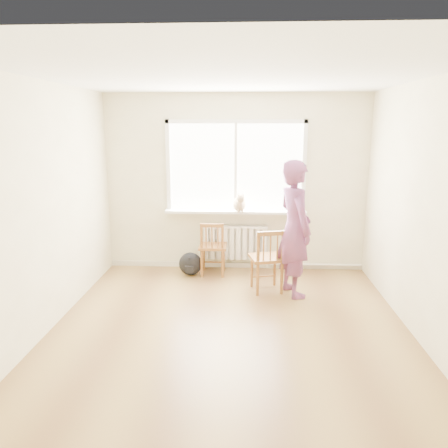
# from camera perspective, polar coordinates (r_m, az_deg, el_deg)

# --- Properties ---
(floor) EXTENTS (4.50, 4.50, 0.00)m
(floor) POSITION_cam_1_polar(r_m,az_deg,el_deg) (4.96, 0.71, -13.93)
(floor) COLOR olive
(floor) RESTS_ON ground
(ceiling) EXTENTS (4.50, 4.50, 0.00)m
(ceiling) POSITION_cam_1_polar(r_m,az_deg,el_deg) (4.45, 0.81, 18.85)
(ceiling) COLOR white
(ceiling) RESTS_ON back_wall
(back_wall) EXTENTS (4.00, 0.01, 2.70)m
(back_wall) POSITION_cam_1_polar(r_m,az_deg,el_deg) (6.73, 1.53, 5.32)
(back_wall) COLOR beige
(back_wall) RESTS_ON ground
(window) EXTENTS (2.12, 0.05, 1.42)m
(window) POSITION_cam_1_polar(r_m,az_deg,el_deg) (6.67, 1.54, 7.95)
(window) COLOR white
(window) RESTS_ON back_wall
(windowsill) EXTENTS (2.15, 0.22, 0.04)m
(windowsill) POSITION_cam_1_polar(r_m,az_deg,el_deg) (6.69, 1.48, 1.63)
(windowsill) COLOR white
(windowsill) RESTS_ON back_wall
(radiator) EXTENTS (1.00, 0.12, 0.55)m
(radiator) POSITION_cam_1_polar(r_m,az_deg,el_deg) (6.83, 1.46, -2.38)
(radiator) COLOR white
(radiator) RESTS_ON back_wall
(heating_pipe) EXTENTS (1.40, 0.04, 0.04)m
(heating_pipe) POSITION_cam_1_polar(r_m,az_deg,el_deg) (7.04, 11.72, -5.23)
(heating_pipe) COLOR silver
(heating_pipe) RESTS_ON back_wall
(baseboard) EXTENTS (4.00, 0.03, 0.08)m
(baseboard) POSITION_cam_1_polar(r_m,az_deg,el_deg) (7.01, 1.46, -5.37)
(baseboard) COLOR beige
(baseboard) RESTS_ON ground
(chair_left) EXTENTS (0.41, 0.39, 0.83)m
(chair_left) POSITION_cam_1_polar(r_m,az_deg,el_deg) (6.57, -1.49, -3.21)
(chair_left) COLOR #99602C
(chair_left) RESTS_ON floor
(chair_right) EXTENTS (0.52, 0.50, 0.88)m
(chair_right) POSITION_cam_1_polar(r_m,az_deg,el_deg) (5.93, 5.73, -4.77)
(chair_right) COLOR #99602C
(chair_right) RESTS_ON floor
(person) EXTENTS (0.63, 0.77, 1.80)m
(person) POSITION_cam_1_polar(r_m,az_deg,el_deg) (5.79, 9.21, -0.62)
(person) COLOR #C34157
(person) RESTS_ON floor
(cat) EXTENTS (0.24, 0.45, 0.30)m
(cat) POSITION_cam_1_polar(r_m,az_deg,el_deg) (6.58, 2.05, 2.69)
(cat) COLOR #CCAF8B
(cat) RESTS_ON windowsill
(backpack) EXTENTS (0.35, 0.27, 0.35)m
(backpack) POSITION_cam_1_polar(r_m,az_deg,el_deg) (6.65, -4.40, -5.20)
(backpack) COLOR black
(backpack) RESTS_ON floor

